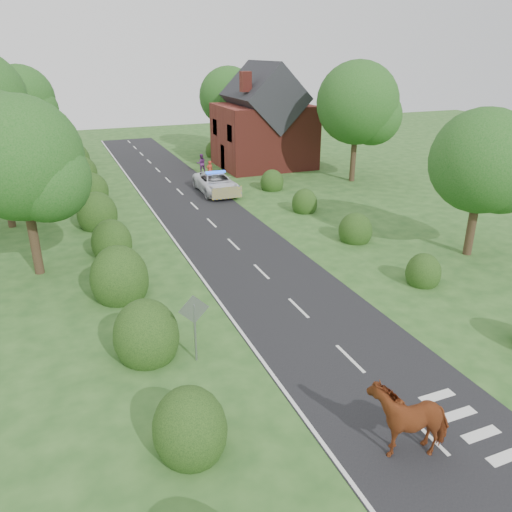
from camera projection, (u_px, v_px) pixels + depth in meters
name	position (u px, v px, depth m)	size (l,w,h in m)	color
ground	(350.00, 359.00, 17.48)	(120.00, 120.00, 0.00)	#285220
road	(217.00, 228.00, 30.30)	(6.00, 70.00, 0.02)	black
road_markings	(201.00, 243.00, 27.96)	(4.96, 70.00, 0.01)	white
hedgerow_left	(113.00, 251.00, 24.90)	(2.75, 50.41, 3.00)	black
hedgerow_right	(344.00, 225.00, 29.16)	(2.10, 45.78, 2.10)	black
tree_left_a	(26.00, 164.00, 22.15)	(5.74, 5.60, 8.38)	#332316
tree_left_b	(1.00, 144.00, 28.57)	(5.74, 5.60, 8.07)	#332316
tree_left_d	(24.00, 101.00, 45.78)	(6.15, 6.00, 8.89)	#332316
tree_right_a	(488.00, 165.00, 24.62)	(5.33, 5.20, 7.56)	#332316
tree_right_b	(361.00, 106.00, 38.88)	(6.56, 6.40, 9.40)	#332316
tree_right_c	(232.00, 99.00, 51.03)	(6.15, 6.00, 8.58)	#332316
road_sign	(194.00, 318.00, 16.80)	(1.06, 0.08, 2.53)	gray
house	(264.00, 124.00, 44.99)	(8.00, 7.40, 9.17)	maroon
cow	(408.00, 419.00, 13.39)	(1.27, 2.40, 1.71)	brown
police_van	(216.00, 183.00, 37.50)	(2.60, 5.50, 1.65)	silver
pedestrian_red	(210.00, 170.00, 41.39)	(0.57, 0.37, 1.56)	#AD2E20
pedestrian_purple	(201.00, 163.00, 43.60)	(0.81, 0.63, 1.66)	#5B2666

